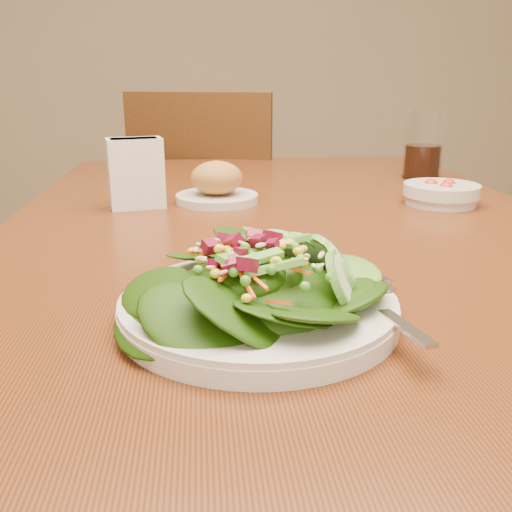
% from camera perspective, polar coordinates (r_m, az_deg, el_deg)
% --- Properties ---
extents(dining_table, '(0.90, 1.40, 0.75)m').
position_cam_1_polar(dining_table, '(0.93, 3.41, -2.70)').
color(dining_table, '#632C11').
rests_on(dining_table, ground_plane).
extents(chair_far, '(0.53, 0.53, 0.92)m').
position_cam_1_polar(chair_far, '(1.78, -4.39, 2.05)').
color(chair_far, '#452910').
rests_on(chair_far, ground_plane).
extents(salad_plate, '(0.27, 0.27, 0.08)m').
position_cam_1_polar(salad_plate, '(0.54, 1.20, -3.50)').
color(salad_plate, silver).
rests_on(salad_plate, dining_table).
extents(bread_plate, '(0.15, 0.15, 0.08)m').
position_cam_1_polar(bread_plate, '(1.04, -3.95, 7.03)').
color(bread_plate, silver).
rests_on(bread_plate, dining_table).
extents(tomato_bowl, '(0.13, 0.13, 0.04)m').
position_cam_1_polar(tomato_bowl, '(1.07, 18.02, 5.96)').
color(tomato_bowl, silver).
rests_on(tomato_bowl, dining_table).
extents(drinking_glass, '(0.08, 0.08, 0.15)m').
position_cam_1_polar(drinking_glass, '(1.33, 16.36, 10.14)').
color(drinking_glass, silver).
rests_on(drinking_glass, dining_table).
extents(napkin_holder, '(0.10, 0.07, 0.12)m').
position_cam_1_polar(napkin_holder, '(1.01, -11.92, 8.27)').
color(napkin_holder, white).
rests_on(napkin_holder, dining_table).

